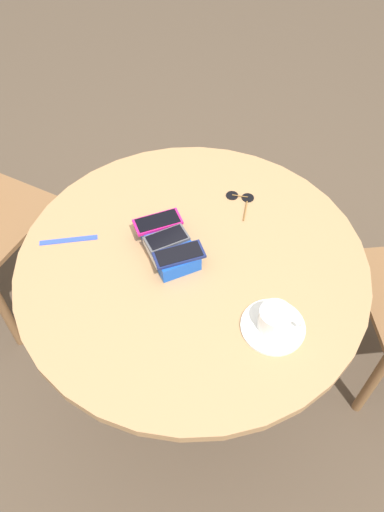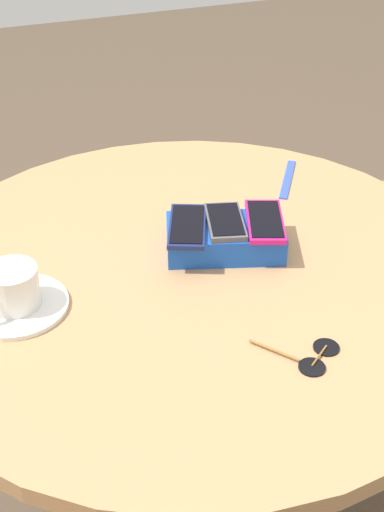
{
  "view_description": "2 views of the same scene",
  "coord_description": "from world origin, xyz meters",
  "px_view_note": "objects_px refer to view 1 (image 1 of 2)",
  "views": [
    {
      "loc": [
        0.64,
        -0.57,
        1.82
      ],
      "look_at": [
        0.0,
        0.0,
        0.74
      ],
      "focal_mm": 35.0,
      "sensor_mm": 36.0,
      "label": 1
    },
    {
      "loc": [
        0.35,
        0.92,
        1.42
      ],
      "look_at": [
        0.0,
        0.0,
        0.74
      ],
      "focal_mm": 50.0,
      "sensor_mm": 36.0,
      "label": 2
    }
  ],
  "objects_px": {
    "phone_gray": "(167,238)",
    "coffee_cup": "(276,319)",
    "lanyard_strap": "(69,240)",
    "saucer": "(273,327)",
    "phone_box": "(169,245)",
    "phone_magenta": "(158,222)",
    "round_table": "(192,282)",
    "phone_navy": "(179,255)",
    "sunglasses": "(241,198)"
  },
  "relations": [
    {
      "from": "phone_navy",
      "to": "lanyard_strap",
      "type": "distance_m",
      "value": 0.34
    },
    {
      "from": "phone_navy",
      "to": "sunglasses",
      "type": "xyz_separation_m",
      "value": [
        -0.07,
        0.32,
        -0.05
      ]
    },
    {
      "from": "coffee_cup",
      "to": "lanyard_strap",
      "type": "bearing_deg",
      "value": -159.13
    },
    {
      "from": "saucer",
      "to": "coffee_cup",
      "type": "xyz_separation_m",
      "value": [
        0.0,
        0.0,
        0.04
      ]
    },
    {
      "from": "phone_magenta",
      "to": "coffee_cup",
      "type": "xyz_separation_m",
      "value": [
        0.44,
        0.02,
        -0.01
      ]
    },
    {
      "from": "saucer",
      "to": "lanyard_strap",
      "type": "relative_size",
      "value": 0.99
    },
    {
      "from": "phone_box",
      "to": "sunglasses",
      "type": "distance_m",
      "value": 0.3
    },
    {
      "from": "lanyard_strap",
      "to": "phone_navy",
      "type": "bearing_deg",
      "value": 31.56
    },
    {
      "from": "lanyard_strap",
      "to": "saucer",
      "type": "bearing_deg",
      "value": 20.82
    },
    {
      "from": "saucer",
      "to": "lanyard_strap",
      "type": "height_order",
      "value": "saucer"
    },
    {
      "from": "phone_box",
      "to": "phone_gray",
      "type": "relative_size",
      "value": 1.73
    },
    {
      "from": "saucer",
      "to": "sunglasses",
      "type": "bearing_deg",
      "value": 144.71
    },
    {
      "from": "saucer",
      "to": "sunglasses",
      "type": "distance_m",
      "value": 0.46
    },
    {
      "from": "phone_navy",
      "to": "saucer",
      "type": "xyz_separation_m",
      "value": [
        0.3,
        0.05,
        -0.05
      ]
    },
    {
      "from": "phone_navy",
      "to": "sunglasses",
      "type": "height_order",
      "value": "phone_navy"
    },
    {
      "from": "phone_gray",
      "to": "phone_navy",
      "type": "height_order",
      "value": "phone_gray"
    },
    {
      "from": "coffee_cup",
      "to": "sunglasses",
      "type": "xyz_separation_m",
      "value": [
        -0.38,
        0.27,
        -0.04
      ]
    },
    {
      "from": "round_table",
      "to": "saucer",
      "type": "distance_m",
      "value": 0.32
    },
    {
      "from": "lanyard_strap",
      "to": "phone_magenta",
      "type": "bearing_deg",
      "value": 53.31
    },
    {
      "from": "phone_box",
      "to": "phone_magenta",
      "type": "height_order",
      "value": "phone_magenta"
    },
    {
      "from": "phone_box",
      "to": "lanyard_strap",
      "type": "xyz_separation_m",
      "value": [
        -0.22,
        -0.19,
        -0.02
      ]
    },
    {
      "from": "phone_box",
      "to": "coffee_cup",
      "type": "xyz_separation_m",
      "value": [
        0.37,
        0.03,
        0.02
      ]
    },
    {
      "from": "phone_magenta",
      "to": "lanyard_strap",
      "type": "relative_size",
      "value": 0.89
    },
    {
      "from": "phone_navy",
      "to": "coffee_cup",
      "type": "relative_size",
      "value": 1.47
    },
    {
      "from": "saucer",
      "to": "lanyard_strap",
      "type": "bearing_deg",
      "value": -159.18
    },
    {
      "from": "phone_magenta",
      "to": "phone_gray",
      "type": "xyz_separation_m",
      "value": [
        0.07,
        -0.02,
        0.0
      ]
    },
    {
      "from": "coffee_cup",
      "to": "saucer",
      "type": "bearing_deg",
      "value": -145.26
    },
    {
      "from": "phone_gray",
      "to": "coffee_cup",
      "type": "xyz_separation_m",
      "value": [
        0.37,
        0.04,
        -0.01
      ]
    },
    {
      "from": "phone_gray",
      "to": "saucer",
      "type": "distance_m",
      "value": 0.37
    },
    {
      "from": "coffee_cup",
      "to": "phone_box",
      "type": "bearing_deg",
      "value": -174.71
    },
    {
      "from": "phone_navy",
      "to": "coffee_cup",
      "type": "distance_m",
      "value": 0.31
    },
    {
      "from": "coffee_cup",
      "to": "phone_navy",
      "type": "bearing_deg",
      "value": -170.7
    },
    {
      "from": "phone_gray",
      "to": "phone_navy",
      "type": "xyz_separation_m",
      "value": [
        0.07,
        -0.01,
        -0.0
      ]
    },
    {
      "from": "phone_magenta",
      "to": "phone_gray",
      "type": "relative_size",
      "value": 1.14
    },
    {
      "from": "phone_navy",
      "to": "saucer",
      "type": "distance_m",
      "value": 0.31
    },
    {
      "from": "phone_box",
      "to": "sunglasses",
      "type": "bearing_deg",
      "value": 91.91
    },
    {
      "from": "phone_gray",
      "to": "saucer",
      "type": "xyz_separation_m",
      "value": [
        0.37,
        0.04,
        -0.05
      ]
    },
    {
      "from": "coffee_cup",
      "to": "sunglasses",
      "type": "relative_size",
      "value": 0.85
    },
    {
      "from": "saucer",
      "to": "sunglasses",
      "type": "relative_size",
      "value": 1.37
    },
    {
      "from": "phone_gray",
      "to": "sunglasses",
      "type": "height_order",
      "value": "phone_gray"
    },
    {
      "from": "phone_box",
      "to": "phone_gray",
      "type": "xyz_separation_m",
      "value": [
        -0.0,
        -0.0,
        0.03
      ]
    },
    {
      "from": "sunglasses",
      "to": "round_table",
      "type": "bearing_deg",
      "value": -73.65
    },
    {
      "from": "round_table",
      "to": "sunglasses",
      "type": "relative_size",
      "value": 8.24
    },
    {
      "from": "phone_magenta",
      "to": "lanyard_strap",
      "type": "bearing_deg",
      "value": -126.69
    },
    {
      "from": "phone_box",
      "to": "coffee_cup",
      "type": "height_order",
      "value": "coffee_cup"
    },
    {
      "from": "phone_gray",
      "to": "phone_navy",
      "type": "relative_size",
      "value": 0.87
    },
    {
      "from": "round_table",
      "to": "coffee_cup",
      "type": "relative_size",
      "value": 9.69
    },
    {
      "from": "phone_navy",
      "to": "phone_gray",
      "type": "bearing_deg",
      "value": 170.14
    },
    {
      "from": "coffee_cup",
      "to": "lanyard_strap",
      "type": "height_order",
      "value": "coffee_cup"
    },
    {
      "from": "round_table",
      "to": "phone_navy",
      "type": "xyz_separation_m",
      "value": [
        -0.01,
        -0.04,
        0.16
      ]
    }
  ]
}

